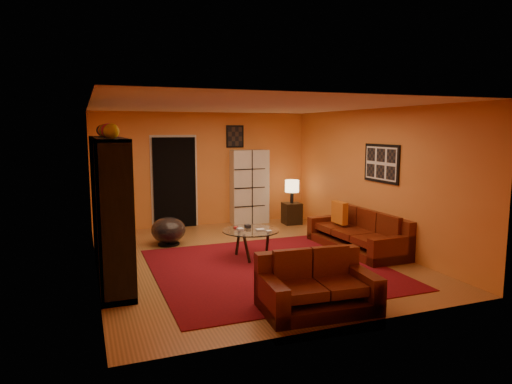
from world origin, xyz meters
name	(u,v)px	position (x,y,z in m)	size (l,w,h in m)	color
floor	(249,258)	(0.00, 0.00, 0.00)	(6.00, 6.00, 0.00)	#945D2D
ceiling	(248,106)	(0.00, 0.00, 2.60)	(6.00, 6.00, 0.00)	white
wall_back	(204,169)	(0.00, 3.00, 1.30)	(6.00, 6.00, 0.00)	orange
wall_front	(342,214)	(0.00, -3.00, 1.30)	(6.00, 6.00, 0.00)	orange
wall_left	(93,191)	(-2.50, 0.00, 1.30)	(6.00, 6.00, 0.00)	orange
wall_right	(372,178)	(2.50, 0.00, 1.30)	(6.00, 6.00, 0.00)	orange
rug	(269,268)	(0.10, -0.70, 0.01)	(3.60, 3.60, 0.01)	#590A12
doorway	(175,183)	(-0.70, 2.96, 1.02)	(0.95, 0.10, 2.04)	black
wall_art_right	(382,163)	(2.48, -0.30, 1.60)	(0.03, 1.00, 0.70)	black
wall_art_back	(235,136)	(0.75, 2.98, 2.05)	(0.42, 0.03, 0.52)	black
entertainment_unit	(109,206)	(-2.27, 0.00, 1.05)	(0.45, 3.00, 2.10)	black
tv	(113,210)	(-2.23, 0.01, 0.98)	(0.12, 0.90, 0.52)	black
sofa	(361,234)	(2.14, -0.22, 0.29)	(0.95, 2.19, 0.85)	#4D150A
loveseat	(315,286)	(0.00, -2.42, 0.29)	(1.45, 0.93, 0.85)	#4D150A
throw_pillow	(340,213)	(1.95, 0.24, 0.63)	(0.12, 0.42, 0.42)	#D06617
coffee_table	(251,233)	(0.02, -0.04, 0.45)	(0.98, 0.98, 0.49)	silver
storage_cabinet	(249,187)	(1.04, 2.80, 0.87)	(0.87, 0.39, 1.74)	silver
bowl_chair	(168,230)	(-1.14, 1.38, 0.29)	(0.66, 0.66, 0.54)	black
side_table	(292,213)	(1.93, 2.33, 0.25)	(0.40, 0.40, 0.50)	black
table_lamp	(292,187)	(1.93, 2.33, 0.89)	(0.32, 0.32, 0.54)	black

